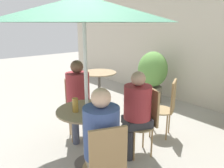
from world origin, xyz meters
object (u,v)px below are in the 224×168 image
cafe_table_far (99,80)px  seated_person_2 (78,95)px  bistro_chair_1 (146,117)px  umbrella (84,9)px  bistro_chair_4 (167,104)px  seated_person_1 (136,108)px  seated_person_0 (101,138)px  beer_glass_0 (75,105)px  beer_glass_1 (98,101)px  potted_plant_0 (152,74)px  bistro_chair_2 (77,103)px  bistro_chair_0 (106,163)px  cafe_table_near (87,122)px

cafe_table_far → seated_person_2: size_ratio=0.60×
bistro_chair_1 → umbrella: 1.58m
bistro_chair_4 → seated_person_1: (0.04, -0.75, 0.15)m
bistro_chair_4 → seated_person_0: (0.39, -1.61, 0.17)m
cafe_table_far → beer_glass_0: (1.55, -1.53, 0.25)m
beer_glass_0 → beer_glass_1: size_ratio=0.93×
cafe_table_far → seated_person_2: bearing=-49.2°
potted_plant_0 → bistro_chair_4: bearing=-42.4°
cafe_table_far → bistro_chair_1: (1.89, -0.64, -0.04)m
bistro_chair_1 → bistro_chair_2: (-1.06, -0.43, 0.00)m
bistro_chair_0 → bistro_chair_2: bearing=-90.0°
bistro_chair_0 → bistro_chair_1: size_ratio=1.00×
cafe_table_far → beer_glass_0: bearing=-44.6°
bistro_chair_1 → bistro_chair_4: 0.62m
seated_person_0 → umbrella: umbrella is taller
bistro_chair_1 → seated_person_0: 1.05m
cafe_table_near → seated_person_1: (0.25, 0.60, 0.11)m
seated_person_2 → umbrella: (0.61, -0.25, 1.17)m
bistro_chair_4 → bistro_chair_0: bearing=-8.8°
seated_person_2 → cafe_table_near: bearing=-90.0°
cafe_table_far → umbrella: (1.58, -1.39, 1.32)m
cafe_table_near → seated_person_2: bearing=157.3°
bistro_chair_0 → bistro_chair_2: 1.61m
seated_person_2 → seated_person_0: bearing=-90.0°
cafe_table_far → beer_glass_0: size_ratio=4.51×
cafe_table_far → bistro_chair_4: 1.80m
cafe_table_near → potted_plant_0: size_ratio=0.65×
cafe_table_far → seated_person_1: size_ratio=0.64×
bistro_chair_1 → potted_plant_0: (-1.30, 1.71, 0.11)m
seated_person_2 → potted_plant_0: bearing=32.6°
cafe_table_far → beer_glass_1: bearing=-37.6°
cafe_table_far → bistro_chair_0: bearing=-36.1°
umbrella → cafe_table_near: bearing=-27.3°
seated_person_0 → beer_glass_1: seated_person_0 is taller
cafe_table_far → potted_plant_0: 1.23m
bistro_chair_4 → umbrella: 1.93m
bistro_chair_4 → beer_glass_1: (-0.18, -1.22, 0.29)m
bistro_chair_1 → bistro_chair_2: size_ratio=1.00×
bistro_chair_1 → umbrella: size_ratio=0.45×
bistro_chair_0 → beer_glass_0: 0.85m
seated_person_2 → beer_glass_1: seated_person_2 is taller
cafe_table_far → bistro_chair_1: bistro_chair_1 is taller
bistro_chair_0 → beer_glass_0: size_ratio=5.58×
seated_person_2 → cafe_table_far: bearing=63.5°
bistro_chair_0 → bistro_chair_2: same height
bistro_chair_2 → seated_person_0: (1.35, -0.56, 0.17)m
cafe_table_near → beer_glass_1: beer_glass_1 is taller
bistro_chair_2 → potted_plant_0: 2.16m
cafe_table_far → bistro_chair_2: bistro_chair_2 is taller
cafe_table_far → potted_plant_0: size_ratio=0.65×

